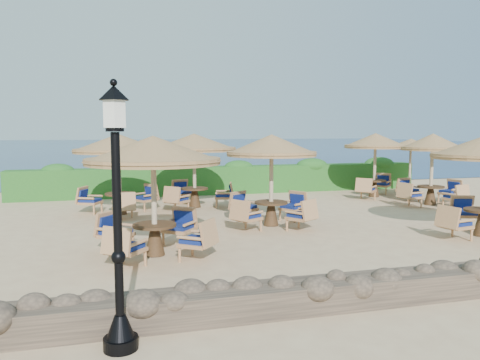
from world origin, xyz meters
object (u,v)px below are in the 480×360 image
cafe_set_1 (271,165)px  cafe_set_0 (154,172)px  cafe_set_4 (194,153)px  extra_parasol (411,144)px  lamp_post (118,229)px  cafe_set_5 (375,150)px  cafe_set_6 (432,161)px  cafe_set_3 (119,156)px

cafe_set_1 → cafe_set_0: bearing=-145.8°
cafe_set_1 → cafe_set_4: 4.14m
cafe_set_0 → cafe_set_1: same height
extra_parasol → cafe_set_1: bearing=-148.0°
extra_parasol → cafe_set_4: (-9.84, -1.34, -0.21)m
lamp_post → cafe_set_5: bearing=47.4°
lamp_post → cafe_set_0: 4.52m
cafe_set_4 → cafe_set_6: 8.76m
cafe_set_3 → lamp_post: bearing=-90.8°
lamp_post → cafe_set_3: lamp_post is taller
lamp_post → cafe_set_6: (11.34, 8.91, 0.10)m
lamp_post → cafe_set_0: size_ratio=1.11×
cafe_set_1 → cafe_set_5: bearing=36.6°
cafe_set_0 → cafe_set_6: size_ratio=1.04×
cafe_set_5 → cafe_set_0: bearing=-144.3°
cafe_set_3 → cafe_set_5: size_ratio=1.11×
cafe_set_1 → cafe_set_4: size_ratio=0.91×
cafe_set_3 → cafe_set_4: bearing=15.8°
lamp_post → cafe_set_0: bearing=79.7°
extra_parasol → cafe_set_5: bearing=-163.6°
extra_parasol → cafe_set_3: 12.64m
lamp_post → cafe_set_4: size_ratio=1.09×
cafe_set_0 → cafe_set_6: (10.53, 4.48, -0.22)m
cafe_set_0 → cafe_set_6: 11.45m
cafe_set_3 → cafe_set_5: 10.43m
cafe_set_3 → cafe_set_4: (2.63, 0.74, 0.02)m
extra_parasol → cafe_set_4: 9.93m
lamp_post → cafe_set_5: lamp_post is taller
cafe_set_6 → cafe_set_3: bearing=174.9°
lamp_post → cafe_set_1: (4.36, 6.85, 0.22)m
extra_parasol → cafe_set_5: size_ratio=0.91×
cafe_set_4 → cafe_set_6: bearing=-11.5°
cafe_set_1 → cafe_set_5: 7.60m
cafe_set_1 → cafe_set_5: (6.10, 4.53, 0.19)m
extra_parasol → cafe_set_0: cafe_set_0 is taller
lamp_post → extra_parasol: lamp_post is taller
extra_parasol → cafe_set_6: size_ratio=0.83×
lamp_post → cafe_set_1: bearing=57.5°
cafe_set_3 → cafe_set_6: bearing=-5.1°
extra_parasol → cafe_set_6: 3.37m
cafe_set_5 → cafe_set_6: 2.63m
extra_parasol → cafe_set_6: (-1.26, -3.09, -0.52)m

